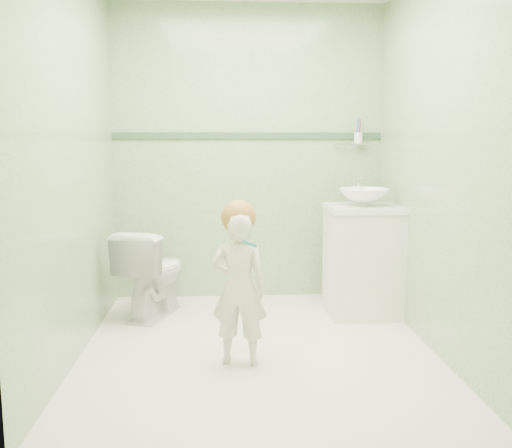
{
  "coord_description": "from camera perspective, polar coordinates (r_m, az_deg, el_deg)",
  "views": [
    {
      "loc": [
        -0.22,
        -3.43,
        1.31
      ],
      "look_at": [
        0.0,
        0.15,
        0.78
      ],
      "focal_mm": 39.63,
      "sensor_mm": 36.0,
      "label": 1
    }
  ],
  "objects": [
    {
      "name": "ground",
      "position": [
        3.68,
        0.14,
        -12.47
      ],
      "size": [
        2.5,
        2.5,
        0.0
      ],
      "primitive_type": "plane",
      "color": "silver",
      "rests_on": "ground"
    },
    {
      "name": "room_shell",
      "position": [
        3.44,
        0.15,
        6.58
      ],
      "size": [
        2.5,
        2.54,
        2.4
      ],
      "color": "#86A575",
      "rests_on": "ground"
    },
    {
      "name": "trim_stripe",
      "position": [
        4.67,
        -0.81,
        8.92
      ],
      "size": [
        2.2,
        0.02,
        0.05
      ],
      "primitive_type": "cube",
      "color": "#34543B",
      "rests_on": "room_shell"
    },
    {
      "name": "vanity",
      "position": [
        4.36,
        10.68,
        -3.78
      ],
      "size": [
        0.52,
        0.5,
        0.8
      ],
      "primitive_type": "cube",
      "color": "silver",
      "rests_on": "ground"
    },
    {
      "name": "counter",
      "position": [
        4.29,
        10.83,
        1.58
      ],
      "size": [
        0.54,
        0.52,
        0.04
      ],
      "primitive_type": "cube",
      "color": "white",
      "rests_on": "vanity"
    },
    {
      "name": "basin",
      "position": [
        4.28,
        10.86,
        2.69
      ],
      "size": [
        0.37,
        0.37,
        0.13
      ],
      "primitive_type": "imported",
      "color": "white",
      "rests_on": "counter"
    },
    {
      "name": "faucet",
      "position": [
        4.45,
        10.3,
        3.96
      ],
      "size": [
        0.03,
        0.13,
        0.18
      ],
      "color": "silver",
      "rests_on": "counter"
    },
    {
      "name": "cup_holder",
      "position": [
        4.74,
        10.2,
        8.57
      ],
      "size": [
        0.26,
        0.07,
        0.21
      ],
      "color": "silver",
      "rests_on": "room_shell"
    },
    {
      "name": "toilet",
      "position": [
        4.32,
        -10.37,
        -4.8
      ],
      "size": [
        0.57,
        0.74,
        0.66
      ],
      "primitive_type": "imported",
      "rotation": [
        0.0,
        0.0,
        2.8
      ],
      "color": "white",
      "rests_on": "ground"
    },
    {
      "name": "toddler",
      "position": [
        3.32,
        -1.73,
        -6.57
      ],
      "size": [
        0.36,
        0.27,
        0.91
      ],
      "primitive_type": "imported",
      "rotation": [
        0.0,
        0.0,
        2.96
      ],
      "color": "beige",
      "rests_on": "ground"
    },
    {
      "name": "hair_cap",
      "position": [
        3.26,
        -1.78,
        0.68
      ],
      "size": [
        0.2,
        0.2,
        0.2
      ],
      "primitive_type": "sphere",
      "color": "#9D652E",
      "rests_on": "toddler"
    },
    {
      "name": "teal_toothbrush",
      "position": [
        3.12,
        -0.76,
        -1.91
      ],
      "size": [
        0.11,
        0.14,
        0.08
      ],
      "color": "#107D70",
      "rests_on": "toddler"
    }
  ]
}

